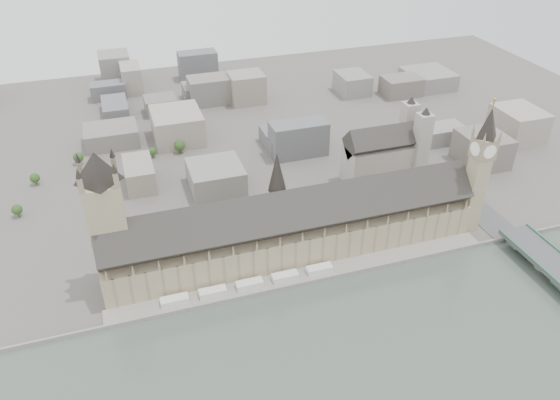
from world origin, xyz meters
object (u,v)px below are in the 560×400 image
object	(u,v)px
elizabeth_tower	(480,162)
westminster_abbey	(386,154)
victoria_tower	(106,216)
palace_of_westminster	(293,228)

from	to	relation	value
elizabeth_tower	westminster_abbey	world-z (taller)	elizabeth_tower
victoria_tower	westminster_abbey	bearing A→B (deg)	16.50
palace_of_westminster	elizabeth_tower	xyz separation A→B (m)	(138.00, -11.70, 35.38)
palace_of_westminster	elizabeth_tower	distance (m)	142.94
elizabeth_tower	palace_of_westminster	bearing A→B (deg)	175.15
palace_of_westminster	westminster_abbey	distance (m)	134.09
victoria_tower	westminster_abbey	distance (m)	244.79
palace_of_westminster	victoria_tower	distance (m)	126.41
palace_of_westminster	elizabeth_tower	world-z (taller)	elizabeth_tower
elizabeth_tower	victoria_tower	world-z (taller)	elizabeth_tower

